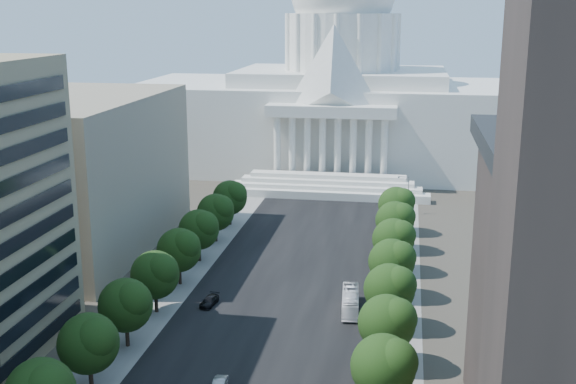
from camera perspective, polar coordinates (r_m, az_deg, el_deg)
The scene contains 25 objects.
road_asphalt at distance 128.33m, azimuth 0.04°, elevation -6.79°, with size 30.00×260.00×0.01m, color black.
sidewalk_left at distance 132.57m, azimuth -8.13°, elevation -6.24°, with size 8.00×260.00×0.02m, color gray.
sidewalk_right at distance 126.82m, azimuth 8.61°, elevation -7.22°, with size 8.00×260.00×0.02m, color gray.
capitol at distance 215.56m, azimuth 4.21°, elevation 7.24°, with size 120.00×56.00×73.00m.
office_block_left_far at distance 148.20m, azimuth -17.93°, elevation 1.44°, with size 38.00×52.00×30.00m, color gray.
tree_l_d at distance 93.41m, azimuth -15.36°, elevation -11.37°, with size 7.79×7.60×9.97m.
tree_l_e at distance 103.41m, azimuth -12.59°, elevation -8.63°, with size 7.79×7.60×9.97m.
tree_l_f at distance 113.80m, azimuth -10.35°, elevation -6.36°, with size 7.79×7.60×9.97m.
tree_l_g at distance 124.48m, azimuth -8.50°, elevation -4.47°, with size 7.79×7.60×9.97m.
tree_l_h at distance 135.38m, azimuth -6.95°, elevation -2.88°, with size 7.79×7.60×9.97m.
tree_l_i at distance 146.45m, azimuth -5.64°, elevation -1.53°, with size 7.79×7.60×9.97m.
tree_l_j at distance 157.65m, azimuth -4.52°, elevation -0.36°, with size 7.79×7.60×9.97m.
tree_r_d at distance 85.67m, azimuth 7.76°, elevation -13.41°, with size 7.79×7.60×9.97m.
tree_r_e at distance 96.48m, azimuth 8.00°, elevation -10.13°, with size 7.79×7.60×9.97m.
tree_r_f at distance 107.53m, azimuth 8.19°, elevation -7.51°, with size 7.79×7.60×9.97m.
tree_r_g at distance 118.78m, azimuth 8.35°, elevation -5.39°, with size 7.79×7.60×9.97m.
tree_r_h at distance 130.15m, azimuth 8.47°, elevation -3.64°, with size 7.79×7.60×9.97m.
tree_r_i at distance 141.63m, azimuth 8.58°, elevation -2.16°, with size 7.79×7.60×9.97m.
tree_r_j at distance 153.19m, azimuth 8.67°, elevation -0.91°, with size 7.79×7.60×9.97m.
streetlight_c at distance 96.91m, azimuth 8.93°, elevation -10.46°, with size 2.61×0.44×9.00m.
streetlight_d at distance 120.11m, azimuth 9.10°, elevation -5.52°, with size 2.61×0.44×9.00m.
streetlight_e at distance 143.91m, azimuth 9.21°, elevation -2.19°, with size 2.61×0.44×9.00m.
streetlight_f at distance 168.06m, azimuth 9.29°, elevation 0.19°, with size 2.61×0.44×9.00m.
car_dark_b at distance 117.44m, azimuth -6.23°, elevation -8.57°, with size 1.93×4.76×1.38m, color black.
city_bus at distance 115.03m, azimuth 4.95°, elevation -8.59°, with size 2.54×10.83×3.02m, color white.
Camera 1 is at (19.60, -28.20, 45.97)m, focal length 45.00 mm.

